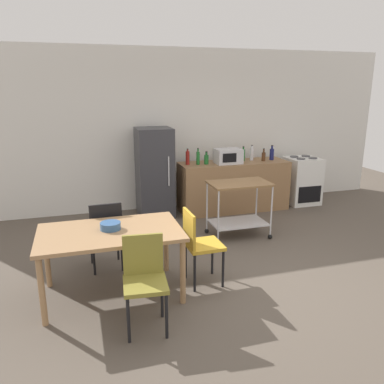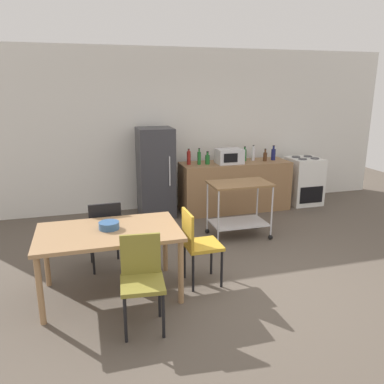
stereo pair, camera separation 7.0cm
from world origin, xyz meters
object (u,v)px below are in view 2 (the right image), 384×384
at_px(bottle_soy_sauce, 189,158).
at_px(chair_mustard, 197,242).
at_px(dining_table, 109,237).
at_px(bottle_sesame_oil, 265,156).
at_px(bottle_sparkling_water, 273,154).
at_px(chair_black, 105,230).
at_px(bottle_vinegar, 253,154).
at_px(bottle_olive_oil, 245,155).
at_px(kitchen_cart, 239,200).
at_px(microwave, 229,156).
at_px(bottle_soda, 207,159).
at_px(fruit_bowl, 109,225).
at_px(chair_olive, 142,276).
at_px(stove_oven, 304,181).
at_px(bottle_hot_sauce, 199,158).
at_px(refrigerator, 156,173).

bearing_deg(bottle_soy_sauce, chair_mustard, -103.36).
height_order(dining_table, bottle_sesame_oil, bottle_sesame_oil).
relative_size(bottle_sesame_oil, bottle_sparkling_water, 0.83).
height_order(chair_black, bottle_vinegar, bottle_vinegar).
height_order(chair_mustard, bottle_olive_oil, bottle_olive_oil).
distance_m(kitchen_cart, microwave, 1.31).
relative_size(dining_table, microwave, 3.26).
relative_size(bottle_soda, fruit_bowl, 1.04).
height_order(chair_olive, bottle_sparkling_water, bottle_sparkling_water).
bearing_deg(microwave, bottle_vinegar, 15.42).
relative_size(kitchen_cart, fruit_bowl, 4.18).
xyz_separation_m(chair_olive, stove_oven, (3.65, 3.15, -0.07)).
height_order(bottle_soda, bottle_vinegar, bottle_vinegar).
relative_size(bottle_vinegar, bottle_sparkling_water, 1.03).
distance_m(dining_table, chair_olive, 0.73).
bearing_deg(dining_table, bottle_hot_sauce, 54.32).
bearing_deg(bottle_olive_oil, bottle_sparkling_water, -9.67).
bearing_deg(microwave, bottle_sesame_oil, 2.19).
relative_size(chair_black, bottle_sparkling_water, 3.24).
height_order(chair_black, fruit_bowl, chair_black).
bearing_deg(kitchen_cart, bottle_soy_sauce, 108.27).
relative_size(dining_table, bottle_sesame_oil, 6.55).
distance_m(dining_table, bottle_hot_sauce, 3.02).
distance_m(refrigerator, bottle_soy_sauce, 0.63).
height_order(refrigerator, bottle_hot_sauce, refrigerator).
height_order(dining_table, bottle_vinegar, bottle_vinegar).
height_order(dining_table, chair_olive, chair_olive).
height_order(bottle_vinegar, fruit_bowl, bottle_vinegar).
height_order(chair_olive, bottle_soy_sauce, bottle_soy_sauce).
height_order(chair_mustard, stove_oven, stove_oven).
distance_m(bottle_hot_sauce, bottle_vinegar, 1.08).
bearing_deg(refrigerator, chair_olive, -103.13).
height_order(chair_olive, bottle_hot_sauce, bottle_hot_sauce).
height_order(bottle_soda, bottle_sparkling_water, bottle_sparkling_water).
distance_m(bottle_soda, fruit_bowl, 3.05).
distance_m(stove_oven, bottle_soda, 2.07).
height_order(stove_oven, fruit_bowl, stove_oven).
bearing_deg(bottle_soda, kitchen_cart, -85.15).
xyz_separation_m(bottle_hot_sauce, microwave, (0.55, -0.05, 0.01)).
bearing_deg(kitchen_cart, chair_mustard, -129.86).
bearing_deg(refrigerator, bottle_soda, -8.70).
xyz_separation_m(dining_table, refrigerator, (1.00, 2.56, 0.10)).
xyz_separation_m(dining_table, bottle_olive_oil, (2.67, 2.56, 0.34)).
bearing_deg(bottle_sparkling_water, bottle_olive_oil, 170.33).
relative_size(bottle_soda, microwave, 0.49).
bearing_deg(dining_table, fruit_bowl, 76.37).
bearing_deg(fruit_bowl, refrigerator, 68.60).
bearing_deg(dining_table, chair_mustard, -1.93).
height_order(microwave, fruit_bowl, microwave).
bearing_deg(bottle_vinegar, bottle_olive_oil, 172.27).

